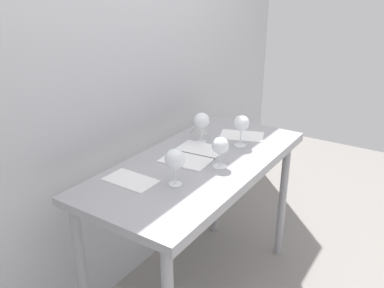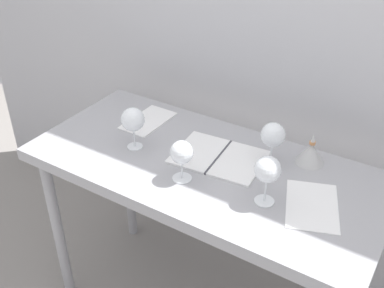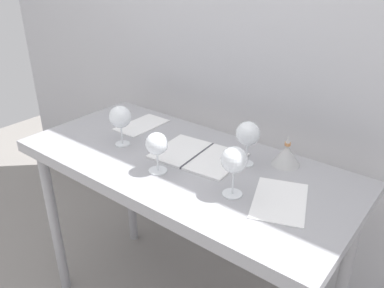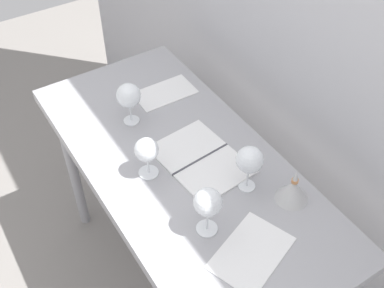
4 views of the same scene
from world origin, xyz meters
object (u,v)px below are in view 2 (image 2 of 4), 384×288
(tasting_sheet_upper, at_px, (312,206))
(open_notebook, at_px, (219,157))
(wine_glass_near_left, at_px, (133,120))
(decanter_funnel, at_px, (311,153))
(wine_glass_far_right, at_px, (273,136))
(wine_glass_near_right, at_px, (268,171))
(wine_glass_near_center, at_px, (182,153))
(tasting_sheet_lower, at_px, (148,120))

(tasting_sheet_upper, bearing_deg, open_notebook, 147.92)
(wine_glass_near_left, relative_size, decanter_funnel, 1.38)
(wine_glass_far_right, height_order, wine_glass_near_right, wine_glass_near_right)
(wine_glass_near_left, bearing_deg, tasting_sheet_upper, 2.38)
(wine_glass_far_right, bearing_deg, wine_glass_near_right, -70.65)
(wine_glass_near_center, bearing_deg, open_notebook, 75.86)
(open_notebook, bearing_deg, tasting_sheet_upper, -16.72)
(tasting_sheet_upper, bearing_deg, wine_glass_near_left, 161.72)
(wine_glass_near_center, relative_size, tasting_sheet_lower, 0.64)
(wine_glass_near_center, bearing_deg, wine_glass_near_left, 164.76)
(open_notebook, distance_m, tasting_sheet_upper, 0.42)
(wine_glass_near_left, xyz_separation_m, tasting_sheet_upper, (0.74, 0.03, -0.12))
(open_notebook, bearing_deg, wine_glass_far_right, 14.35)
(wine_glass_far_right, xyz_separation_m, decanter_funnel, (0.12, 0.10, -0.09))
(tasting_sheet_lower, bearing_deg, wine_glass_near_right, -18.88)
(tasting_sheet_upper, relative_size, tasting_sheet_lower, 1.03)
(wine_glass_far_right, xyz_separation_m, wine_glass_near_center, (-0.24, -0.26, -0.02))
(wine_glass_far_right, height_order, decanter_funnel, wine_glass_far_right)
(wine_glass_near_left, xyz_separation_m, wine_glass_far_right, (0.52, 0.18, 0.00))
(wine_glass_near_center, distance_m, wine_glass_near_right, 0.32)
(open_notebook, relative_size, tasting_sheet_upper, 1.42)
(wine_glass_near_left, height_order, wine_glass_far_right, wine_glass_far_right)
(wine_glass_near_right, xyz_separation_m, decanter_funnel, (0.05, 0.31, -0.09))
(wine_glass_near_right, bearing_deg, wine_glass_near_center, -172.40)
(tasting_sheet_upper, height_order, tasting_sheet_lower, same)
(wine_glass_near_right, height_order, tasting_sheet_upper, wine_glass_near_right)
(wine_glass_near_right, distance_m, open_notebook, 0.33)
(wine_glass_near_center, relative_size, wine_glass_near_right, 0.88)
(wine_glass_near_center, xyz_separation_m, tasting_sheet_upper, (0.46, 0.11, -0.11))
(wine_glass_near_right, xyz_separation_m, tasting_sheet_lower, (-0.68, 0.24, -0.13))
(wine_glass_near_right, bearing_deg, decanter_funnel, 81.21)
(tasting_sheet_upper, bearing_deg, wine_glass_near_center, 172.45)
(wine_glass_near_center, distance_m, open_notebook, 0.23)
(wine_glass_far_right, bearing_deg, tasting_sheet_upper, -33.91)
(wine_glass_near_center, relative_size, decanter_funnel, 1.25)
(wine_glass_near_right, bearing_deg, tasting_sheet_lower, 160.77)
(wine_glass_near_center, height_order, tasting_sheet_upper, wine_glass_near_center)
(wine_glass_near_left, relative_size, tasting_sheet_lower, 0.70)
(wine_glass_near_left, bearing_deg, wine_glass_near_right, -3.35)
(wine_glass_near_left, xyz_separation_m, open_notebook, (0.33, 0.11, -0.12))
(open_notebook, relative_size, tasting_sheet_lower, 1.46)
(wine_glass_near_right, bearing_deg, wine_glass_near_left, 176.65)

